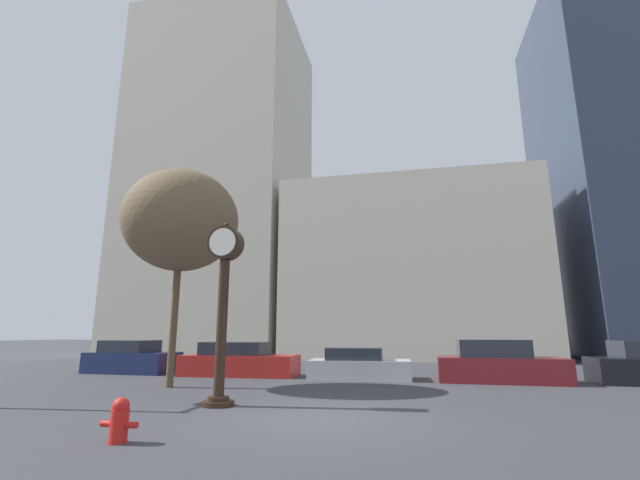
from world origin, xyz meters
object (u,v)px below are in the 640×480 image
Objects in this scene: street_clock at (223,294)px; car_red at (239,361)px; car_maroon at (498,364)px; fire_hydrant_near at (120,420)px; bare_tree at (181,221)px; car_navy at (132,359)px; car_silver at (359,366)px.

street_clock is 7.87m from car_red.
fire_hydrant_near is (-7.59, -10.53, -0.28)m from car_maroon.
car_navy is at bearing 136.14° from bare_tree.
street_clock is 10.47m from car_maroon.
car_red is 10.09m from car_maroon.
bare_tree is at bearing -100.93° from car_red.
bare_tree is (-0.66, -4.11, 4.99)m from car_red.
car_maroon is 12.99m from fire_hydrant_near.
car_red is at bearing 0.27° from car_navy.
car_silver reaches higher than fire_hydrant_near.
car_maroon is 12.44m from bare_tree.
bare_tree reaches higher than car_red.
car_silver is at bearing -4.07° from car_red.
bare_tree is (-3.15, 3.05, 2.90)m from street_clock.
car_red reaches higher than car_silver.
car_silver is at bearing 70.04° from street_clock.
car_navy reaches higher than car_red.
bare_tree is (-3.15, 6.69, 5.22)m from fire_hydrant_near.
car_navy is 10.19m from car_silver.
car_maroon is at bearing 19.68° from bare_tree.
car_navy is 5.78× the size of fire_hydrant_near.
street_clock is 7.73m from car_silver.
street_clock is at bearing -44.14° from bare_tree.
car_silver is at bearing 76.60° from fire_hydrant_near.
car_navy is at bearing 124.80° from fire_hydrant_near.
bare_tree reaches higher than car_maroon.
car_navy is at bearing 175.78° from car_red.
bare_tree reaches higher than car_silver.
street_clock is 4.31m from fire_hydrant_near.
bare_tree is at bearing -159.05° from car_maroon.
fire_hydrant_near is at bearing -89.91° from street_clock.
fire_hydrant_near is at bearing -78.82° from car_red.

